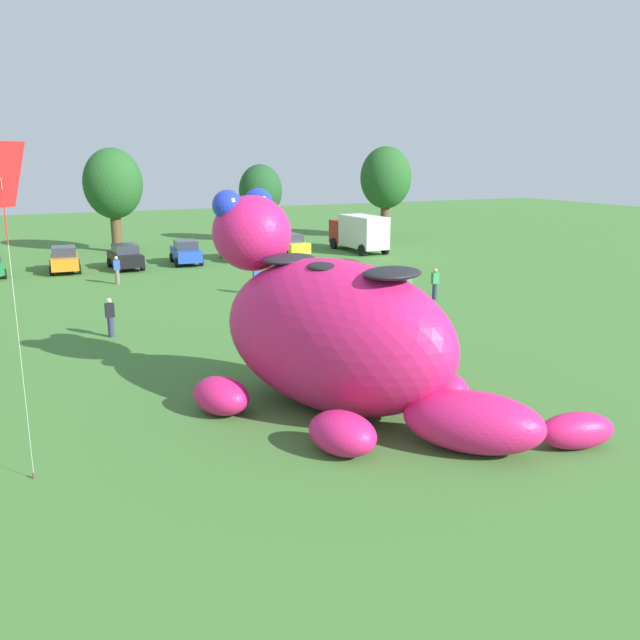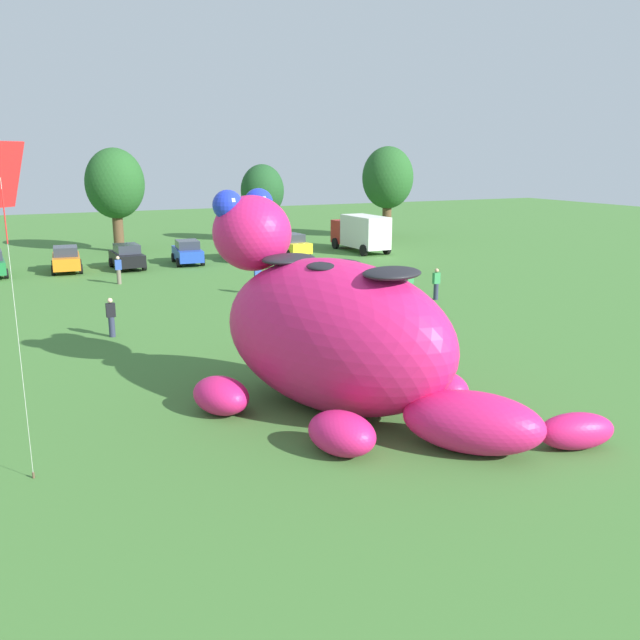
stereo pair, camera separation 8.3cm
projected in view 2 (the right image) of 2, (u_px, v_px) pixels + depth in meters
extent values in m
plane|color=#427533|center=(330.00, 399.00, 21.61)|extent=(160.00, 160.00, 0.00)
ellipsoid|color=#E01E6B|center=(334.00, 335.00, 20.32)|extent=(7.11, 9.25, 4.66)
ellipsoid|color=#E01E6B|center=(252.00, 233.00, 21.90)|extent=(3.34, 3.46, 2.46)
sphere|color=#1E33CC|center=(228.00, 205.00, 21.42)|extent=(0.98, 0.98, 0.98)
sphere|color=#1E33CC|center=(258.00, 203.00, 22.41)|extent=(0.98, 0.98, 0.98)
ellipsoid|color=black|center=(289.00, 259.00, 21.00)|extent=(2.30, 2.11, 0.31)
ellipsoid|color=black|center=(334.00, 265.00, 19.81)|extent=(2.30, 2.11, 0.31)
ellipsoid|color=black|center=(392.00, 273.00, 18.48)|extent=(2.30, 2.11, 0.31)
ellipsoid|color=#E01E6B|center=(221.00, 395.00, 20.30)|extent=(2.10, 2.40, 1.14)
ellipsoid|color=#E01E6B|center=(332.00, 358.00, 24.08)|extent=(2.10, 2.40, 1.14)
ellipsoid|color=#E01E6B|center=(342.00, 433.00, 17.54)|extent=(2.10, 2.40, 1.14)
ellipsoid|color=#E01E6B|center=(438.00, 387.00, 21.02)|extent=(2.10, 2.40, 1.14)
ellipsoid|color=#E01E6B|center=(472.00, 422.00, 17.63)|extent=(3.92, 3.98, 1.63)
ellipsoid|color=#E01E6B|center=(576.00, 431.00, 17.86)|extent=(2.32, 1.51, 1.00)
cylinder|color=black|center=(4.00, 268.00, 44.94)|extent=(0.27, 0.65, 0.64)
cylinder|color=black|center=(6.00, 274.00, 42.75)|extent=(0.27, 0.65, 0.64)
cube|color=orange|center=(66.00, 261.00, 45.21)|extent=(2.00, 4.22, 0.80)
cube|color=#2D333D|center=(65.00, 251.00, 44.90)|extent=(1.64, 2.08, 0.60)
cylinder|color=black|center=(54.00, 265.00, 46.16)|extent=(0.29, 0.66, 0.64)
cylinder|color=black|center=(80.00, 263.00, 46.75)|extent=(0.29, 0.66, 0.64)
cylinder|color=black|center=(53.00, 271.00, 43.85)|extent=(0.29, 0.66, 0.64)
cylinder|color=black|center=(81.00, 269.00, 44.44)|extent=(0.29, 0.66, 0.64)
cube|color=black|center=(127.00, 258.00, 46.36)|extent=(1.88, 4.17, 0.80)
cube|color=#2D333D|center=(127.00, 249.00, 46.06)|extent=(1.58, 2.03, 0.60)
cylinder|color=black|center=(111.00, 263.00, 47.16)|extent=(0.27, 0.65, 0.64)
cylinder|color=black|center=(136.00, 261.00, 47.93)|extent=(0.27, 0.65, 0.64)
cylinder|color=black|center=(119.00, 268.00, 44.98)|extent=(0.27, 0.65, 0.64)
cylinder|color=black|center=(144.00, 266.00, 45.74)|extent=(0.27, 0.65, 0.64)
cube|color=#2347B7|center=(188.00, 254.00, 48.51)|extent=(2.06, 4.24, 0.80)
cube|color=#2D333D|center=(187.00, 244.00, 48.20)|extent=(1.67, 2.10, 0.60)
cylinder|color=black|center=(173.00, 258.00, 49.48)|extent=(0.30, 0.66, 0.64)
cylinder|color=black|center=(196.00, 256.00, 50.04)|extent=(0.30, 0.66, 0.64)
cylinder|color=black|center=(179.00, 263.00, 47.16)|extent=(0.30, 0.66, 0.64)
cylinder|color=black|center=(203.00, 261.00, 47.72)|extent=(0.30, 0.66, 0.64)
cube|color=white|center=(239.00, 250.00, 50.54)|extent=(2.00, 4.21, 0.80)
cube|color=#2D333D|center=(239.00, 241.00, 50.24)|extent=(1.64, 2.07, 0.60)
cylinder|color=black|center=(224.00, 254.00, 51.50)|extent=(0.29, 0.66, 0.64)
cylinder|color=black|center=(246.00, 252.00, 52.09)|extent=(0.29, 0.66, 0.64)
cylinder|color=black|center=(232.00, 258.00, 49.19)|extent=(0.29, 0.66, 0.64)
cylinder|color=black|center=(254.00, 257.00, 49.78)|extent=(0.29, 0.66, 0.64)
cube|color=yellow|center=(290.00, 246.00, 52.50)|extent=(2.09, 4.25, 0.80)
cube|color=#2D333D|center=(291.00, 238.00, 52.21)|extent=(1.68, 2.10, 0.60)
cylinder|color=black|center=(273.00, 250.00, 53.24)|extent=(0.30, 0.66, 0.64)
cylinder|color=black|center=(292.00, 249.00, 54.08)|extent=(0.30, 0.66, 0.64)
cylinder|color=black|center=(288.00, 254.00, 51.12)|extent=(0.30, 0.66, 0.64)
cylinder|color=black|center=(308.00, 253.00, 51.96)|extent=(0.30, 0.66, 0.64)
cube|color=#B2231E|center=(346.00, 231.00, 56.67)|extent=(2.05, 1.85, 1.90)
cube|color=silver|center=(365.00, 232.00, 53.81)|extent=(2.22, 4.65, 2.50)
cylinder|color=black|center=(335.00, 243.00, 56.46)|extent=(0.30, 0.91, 0.90)
cylinder|color=black|center=(356.00, 242.00, 57.33)|extent=(0.30, 0.91, 0.90)
cylinder|color=black|center=(364.00, 250.00, 52.26)|extent=(0.30, 0.91, 0.90)
cylinder|color=black|center=(387.00, 249.00, 53.17)|extent=(0.30, 0.91, 0.90)
cylinder|color=brown|center=(118.00, 234.00, 54.62)|extent=(0.83, 0.83, 2.90)
ellipsoid|color=#235623|center=(115.00, 183.00, 53.66)|extent=(4.65, 4.65, 5.58)
cylinder|color=brown|center=(263.00, 228.00, 61.10)|extent=(0.69, 0.69, 2.42)
ellipsoid|color=#1E4C23|center=(262.00, 191.00, 60.31)|extent=(3.88, 3.88, 4.66)
cylinder|color=brown|center=(387.00, 222.00, 63.86)|extent=(0.85, 0.85, 2.99)
ellipsoid|color=#235623|center=(388.00, 178.00, 62.88)|extent=(4.78, 4.78, 5.73)
cylinder|color=#726656|center=(410.00, 291.00, 36.52)|extent=(0.26, 0.26, 0.88)
cube|color=#338C4C|center=(410.00, 278.00, 36.34)|extent=(0.38, 0.22, 0.60)
sphere|color=tan|center=(410.00, 270.00, 36.24)|extent=(0.22, 0.22, 0.22)
cylinder|color=#2D334C|center=(258.00, 287.00, 37.77)|extent=(0.26, 0.26, 0.88)
cube|color=#2D4CA5|center=(258.00, 274.00, 37.59)|extent=(0.38, 0.22, 0.60)
sphere|color=beige|center=(258.00, 266.00, 37.49)|extent=(0.22, 0.22, 0.22)
cylinder|color=#726656|center=(119.00, 277.00, 40.90)|extent=(0.26, 0.26, 0.88)
cube|color=#2D4CA5|center=(118.00, 265.00, 40.72)|extent=(0.38, 0.22, 0.60)
sphere|color=beige|center=(118.00, 258.00, 40.62)|extent=(0.22, 0.22, 0.22)
cylinder|color=#2D334C|center=(112.00, 327.00, 28.96)|extent=(0.26, 0.26, 0.88)
cube|color=black|center=(111.00, 310.00, 28.79)|extent=(0.38, 0.22, 0.60)
sphere|color=beige|center=(110.00, 301.00, 28.69)|extent=(0.22, 0.22, 0.22)
cylinder|color=#2D334C|center=(436.00, 292.00, 36.47)|extent=(0.26, 0.26, 0.88)
cube|color=#338C4C|center=(436.00, 278.00, 36.30)|extent=(0.38, 0.22, 0.60)
sphere|color=tan|center=(437.00, 270.00, 36.20)|extent=(0.22, 0.22, 0.22)
cylinder|color=brown|center=(33.00, 475.00, 16.31)|extent=(0.06, 0.06, 0.15)
cylinder|color=silver|center=(17.00, 332.00, 15.45)|extent=(0.01, 0.01, 7.05)
cube|color=red|center=(0.00, 175.00, 14.61)|extent=(1.13, 1.13, 1.44)
cylinder|color=red|center=(5.00, 217.00, 14.82)|extent=(0.03, 0.03, 1.20)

